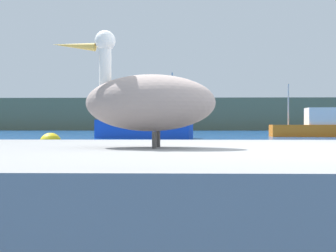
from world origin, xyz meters
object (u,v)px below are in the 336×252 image
at_px(fishing_boat_blue, 147,126).
at_px(fishing_boat_orange, 317,126).
at_px(pelican, 148,101).
at_px(mooring_buoy, 51,144).

relative_size(fishing_boat_blue, fishing_boat_orange, 0.97).
distance_m(pelican, fishing_boat_blue, 28.85).
distance_m(fishing_boat_orange, mooring_buoy, 27.83).
relative_size(pelican, fishing_boat_orange, 0.16).
bearing_deg(fishing_boat_orange, mooring_buoy, 56.78).
xyz_separation_m(fishing_boat_blue, fishing_boat_orange, (14.65, 4.78, -0.05)).
bearing_deg(fishing_boat_orange, pelican, 73.28).
height_order(pelican, fishing_boat_blue, fishing_boat_blue).
height_order(fishing_boat_blue, mooring_buoy, fishing_boat_blue).
relative_size(pelican, fishing_boat_blue, 0.16).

